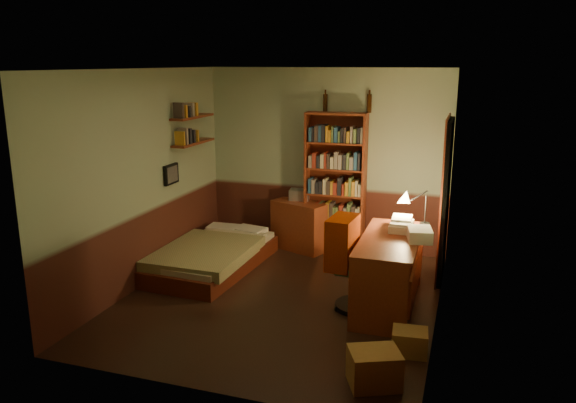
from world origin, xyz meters
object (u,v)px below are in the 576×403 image
(desk_lamp, at_px, (426,201))
(desk, at_px, (389,272))
(mini_stereo, at_px, (300,195))
(cardboard_box_b, at_px, (410,342))
(bookshelf, at_px, (335,183))
(cardboard_box_a, at_px, (374,368))
(dresser, at_px, (300,226))
(office_chair, at_px, (359,267))
(bed, at_px, (212,247))

(desk_lamp, bearing_deg, desk, -113.73)
(mini_stereo, height_order, cardboard_box_b, mini_stereo)
(bookshelf, relative_size, cardboard_box_b, 6.11)
(bookshelf, xyz_separation_m, cardboard_box_b, (1.38, -2.68, -0.88))
(mini_stereo, distance_m, desk_lamp, 2.18)
(desk, bearing_deg, mini_stereo, 131.64)
(cardboard_box_a, bearing_deg, mini_stereo, 116.78)
(dresser, bearing_deg, office_chair, -34.58)
(mini_stereo, distance_m, bookshelf, 0.58)
(bed, relative_size, cardboard_box_a, 4.67)
(desk_lamp, distance_m, cardboard_box_a, 2.47)
(dresser, distance_m, cardboard_box_a, 3.63)
(cardboard_box_b, bearing_deg, cardboard_box_a, -109.63)
(cardboard_box_b, bearing_deg, bed, 151.89)
(mini_stereo, xyz_separation_m, bookshelf, (0.54, -0.04, 0.21))
(dresser, height_order, desk_lamp, desk_lamp)
(bed, xyz_separation_m, desk, (2.40, -0.47, 0.11))
(dresser, xyz_separation_m, bookshelf, (0.49, 0.08, 0.64))
(bookshelf, height_order, cardboard_box_a, bookshelf)
(office_chair, distance_m, cardboard_box_a, 1.56)
(dresser, distance_m, cardboard_box_b, 3.21)
(office_chair, height_order, cardboard_box_b, office_chair)
(desk, bearing_deg, bookshelf, 120.80)
(mini_stereo, height_order, bookshelf, bookshelf)
(dresser, height_order, desk, desk)
(desk, xyz_separation_m, office_chair, (-0.30, -0.17, 0.09))
(desk_lamp, height_order, office_chair, desk_lamp)
(dresser, distance_m, desk_lamp, 2.19)
(bed, relative_size, bookshelf, 0.98)
(office_chair, xyz_separation_m, cardboard_box_a, (0.43, -1.46, -0.34))
(office_chair, bearing_deg, bed, 167.36)
(mini_stereo, bearing_deg, desk, -55.59)
(mini_stereo, distance_m, desk, 2.36)
(desk_lamp, relative_size, cardboard_box_b, 1.75)
(cardboard_box_a, bearing_deg, desk_lamp, 85.39)
(mini_stereo, distance_m, cardboard_box_a, 3.81)
(desk, bearing_deg, cardboard_box_b, -71.10)
(bed, height_order, bookshelf, bookshelf)
(bed, bearing_deg, desk, -7.78)
(mini_stereo, relative_size, cardboard_box_b, 0.87)
(office_chair, bearing_deg, cardboard_box_a, -69.34)
(bed, distance_m, cardboard_box_b, 3.12)
(bed, bearing_deg, cardboard_box_b, -24.74)
(bookshelf, relative_size, desk_lamp, 3.50)
(bed, distance_m, cardboard_box_a, 3.29)
(cardboard_box_a, distance_m, cardboard_box_b, 0.68)
(desk_lamp, bearing_deg, bookshelf, 144.31)
(bookshelf, distance_m, office_chair, 2.05)
(bookshelf, relative_size, office_chair, 2.02)
(dresser, height_order, office_chair, office_chair)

